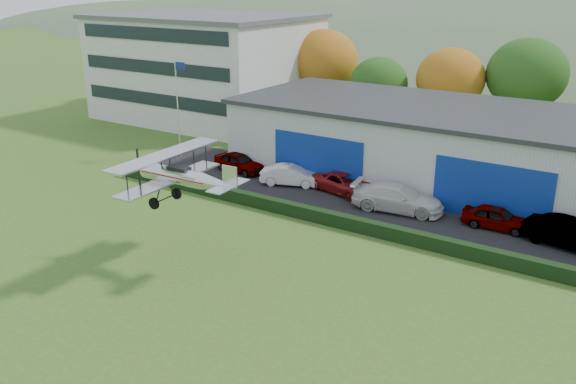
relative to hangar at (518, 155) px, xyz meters
The scene contains 13 objects.
apron 7.72m from the hangar, 105.99° to the right, with size 48.00×9.00×0.05m, color black.
hedge 12.16m from the hangar, 99.64° to the right, with size 46.00×0.60×0.80m, color black.
hangar is the anchor object (origin of this frame).
office_block 33.84m from the hangar, 167.99° to the left, with size 20.60×15.60×10.40m.
flagpole 25.68m from the hangar, 166.49° to the right, with size 1.05×0.10×8.00m.
tree_belt 13.63m from the hangar, 108.16° to the left, with size 75.70×13.22×10.12m.
car_0 19.72m from the hangar, 160.37° to the right, with size 1.69×4.20×1.43m, color gray.
car_1 15.39m from the hangar, 152.47° to the right, with size 1.48×4.24×1.40m, color silver.
car_2 11.74m from the hangar, 146.20° to the right, with size 2.24×4.85×1.35m, color maroon.
car_3 9.36m from the hangar, 124.79° to the right, with size 2.32×5.72×1.66m, color silver.
car_4 7.36m from the hangar, 84.04° to the right, with size 1.58×3.92×1.33m, color gray.
car_5 9.13m from the hangar, 58.26° to the right, with size 1.66×4.75×1.57m, color gray.
biplane 23.35m from the hangar, 119.50° to the right, with size 6.26×7.14×2.68m.
Camera 1 is at (13.34, -12.86, 13.91)m, focal length 37.56 mm.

